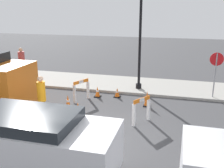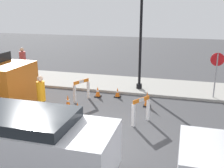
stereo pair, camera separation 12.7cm
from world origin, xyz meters
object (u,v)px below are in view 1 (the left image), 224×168
person_worker (42,98)px  parked_car_1 (28,141)px  person_pedestrian (22,62)px  streetlamp_post (141,16)px  stop_sign (216,68)px

person_worker → parked_car_1: 3.22m
person_pedestrian → parked_car_1: bearing=150.7°
streetlamp_post → stop_sign: streetlamp_post is taller
stop_sign → person_pedestrian: bearing=-3.0°
person_worker → person_pedestrian: (-4.01, 4.90, 0.11)m
streetlamp_post → person_pedestrian: bearing=179.4°
stop_sign → parked_car_1: (-5.08, -7.34, -0.54)m
person_pedestrian → person_worker: bearing=156.0°
stop_sign → person_worker: bearing=34.5°
person_worker → person_pedestrian: size_ratio=0.99×
stop_sign → person_pedestrian: 10.38m
streetlamp_post → parked_car_1: bearing=-101.0°
streetlamp_post → parked_car_1: size_ratio=1.27×
streetlamp_post → parked_car_1: streetlamp_post is taller
person_worker → parked_car_1: bearing=-108.7°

